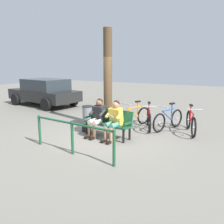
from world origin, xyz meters
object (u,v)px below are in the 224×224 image
at_px(parked_car, 44,92).
at_px(bicycle_orange, 168,120).
at_px(bicycle_blue, 149,119).
at_px(bicycle_red, 134,117).
at_px(person_reading, 114,118).
at_px(bicycle_purple, 191,122).
at_px(handbag, 86,129).
at_px(litter_bin, 88,115).
at_px(person_companion, 98,116).
at_px(tree_trunk, 108,79).
at_px(bench, 109,121).

bearing_deg(parked_car, bicycle_orange, 177.02).
distance_m(bicycle_blue, bicycle_red, 0.58).
xyz_separation_m(person_reading, bicycle_purple, (-1.89, -1.86, -0.31)).
relative_size(handbag, litter_bin, 0.41).
distance_m(person_companion, handbag, 0.80).
bearing_deg(bicycle_orange, parked_car, -80.88).
xyz_separation_m(bicycle_purple, parked_car, (8.07, -1.35, 0.41)).
height_order(tree_trunk, bicycle_blue, tree_trunk).
distance_m(bicycle_purple, bicycle_red, 1.99).
bearing_deg(litter_bin, handbag, 122.00).
height_order(tree_trunk, bicycle_purple, tree_trunk).
bearing_deg(parked_car, handbag, 156.35).
relative_size(person_companion, tree_trunk, 0.35).
bearing_deg(bench, bicycle_orange, -123.88).
xyz_separation_m(person_companion, litter_bin, (1.07, -0.95, -0.30)).
bearing_deg(bicycle_orange, bench, -20.90).
bearing_deg(bicycle_purple, litter_bin, -96.91).
bearing_deg(bench, handbag, 5.10).
distance_m(tree_trunk, bicycle_red, 1.68).
relative_size(handbag, bicycle_blue, 0.19).
distance_m(person_companion, bicycle_blue, 1.97).
xyz_separation_m(litter_bin, parked_car, (4.47, -2.19, 0.41)).
relative_size(litter_bin, bicycle_purple, 0.46).
bearing_deg(handbag, person_companion, 165.42).
distance_m(litter_bin, bicycle_purple, 3.69).
height_order(person_companion, bicycle_orange, person_companion).
distance_m(handbag, bicycle_red, 1.86).
height_order(bicycle_orange, bicycle_blue, same).
xyz_separation_m(bicycle_orange, parked_car, (7.30, -1.34, 0.41)).
xyz_separation_m(person_companion, bicycle_orange, (-1.76, -1.80, -0.30)).
height_order(handbag, tree_trunk, tree_trunk).
height_order(litter_bin, bicycle_blue, bicycle_blue).
bearing_deg(bicycle_red, handbag, -16.37).
xyz_separation_m(litter_bin, bicycle_orange, (-2.83, -0.85, -0.01)).
bearing_deg(person_reading, bicycle_orange, -114.42).
bearing_deg(bicycle_purple, tree_trunk, -95.76).
relative_size(handbag, bicycle_red, 0.19).
height_order(person_reading, litter_bin, person_reading).
distance_m(bench, parked_car, 6.61).
bearing_deg(bicycle_blue, handbag, -73.10).
bearing_deg(handbag, bicycle_blue, -139.62).
height_order(person_reading, bicycle_orange, person_reading).
distance_m(bicycle_orange, parked_car, 7.44).
bearing_deg(bench, litter_bin, -23.77).
height_order(bench, handbag, bench).
xyz_separation_m(bench, handbag, (0.91, -0.02, -0.39)).
relative_size(litter_bin, bicycle_red, 0.46).
height_order(bicycle_orange, bicycle_red, same).
bearing_deg(litter_bin, person_reading, 149.12).
relative_size(bench, tree_trunk, 0.47).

